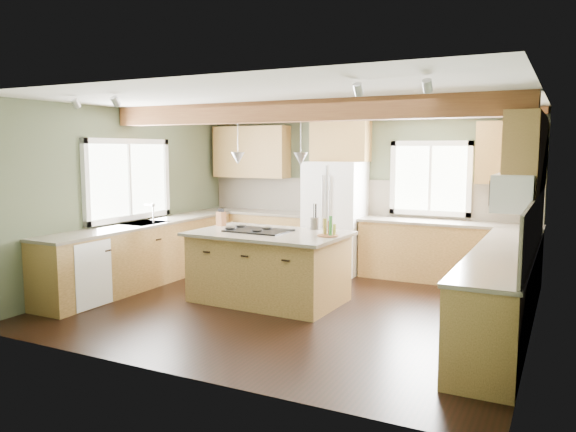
% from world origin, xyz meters
% --- Properties ---
extents(floor, '(5.60, 5.60, 0.00)m').
position_xyz_m(floor, '(0.00, 0.00, 0.00)').
color(floor, black).
rests_on(floor, ground).
extents(ceiling, '(5.60, 5.60, 0.00)m').
position_xyz_m(ceiling, '(0.00, 0.00, 2.60)').
color(ceiling, silver).
rests_on(ceiling, wall_back).
extents(wall_back, '(5.60, 0.00, 5.60)m').
position_xyz_m(wall_back, '(0.00, 2.50, 1.30)').
color(wall_back, '#4A543B').
rests_on(wall_back, ground).
extents(wall_left, '(0.00, 5.00, 5.00)m').
position_xyz_m(wall_left, '(-2.80, 0.00, 1.30)').
color(wall_left, '#4A543B').
rests_on(wall_left, ground).
extents(wall_right, '(0.00, 5.00, 5.00)m').
position_xyz_m(wall_right, '(2.80, 0.00, 1.30)').
color(wall_right, '#4A543B').
rests_on(wall_right, ground).
extents(ceiling_beam, '(5.55, 0.26, 0.26)m').
position_xyz_m(ceiling_beam, '(0.00, 0.05, 2.47)').
color(ceiling_beam, brown).
rests_on(ceiling_beam, ceiling).
extents(soffit_trim, '(5.55, 0.20, 0.10)m').
position_xyz_m(soffit_trim, '(0.00, 2.40, 2.54)').
color(soffit_trim, brown).
rests_on(soffit_trim, ceiling).
extents(backsplash_back, '(5.58, 0.03, 0.58)m').
position_xyz_m(backsplash_back, '(0.00, 2.48, 1.21)').
color(backsplash_back, brown).
rests_on(backsplash_back, wall_back).
extents(backsplash_right, '(0.03, 3.70, 0.58)m').
position_xyz_m(backsplash_right, '(2.78, 0.05, 1.21)').
color(backsplash_right, brown).
rests_on(backsplash_right, wall_right).
extents(base_cab_back_left, '(2.02, 0.60, 0.88)m').
position_xyz_m(base_cab_back_left, '(-1.79, 2.20, 0.44)').
color(base_cab_back_left, brown).
rests_on(base_cab_back_left, floor).
extents(counter_back_left, '(2.06, 0.64, 0.04)m').
position_xyz_m(counter_back_left, '(-1.79, 2.20, 0.90)').
color(counter_back_left, '#4D4438').
rests_on(counter_back_left, base_cab_back_left).
extents(base_cab_back_right, '(2.62, 0.60, 0.88)m').
position_xyz_m(base_cab_back_right, '(1.49, 2.20, 0.44)').
color(base_cab_back_right, brown).
rests_on(base_cab_back_right, floor).
extents(counter_back_right, '(2.66, 0.64, 0.04)m').
position_xyz_m(counter_back_right, '(1.49, 2.20, 0.90)').
color(counter_back_right, '#4D4438').
rests_on(counter_back_right, base_cab_back_right).
extents(base_cab_left, '(0.60, 3.70, 0.88)m').
position_xyz_m(base_cab_left, '(-2.50, 0.05, 0.44)').
color(base_cab_left, brown).
rests_on(base_cab_left, floor).
extents(counter_left, '(0.64, 3.74, 0.04)m').
position_xyz_m(counter_left, '(-2.50, 0.05, 0.90)').
color(counter_left, '#4D4438').
rests_on(counter_left, base_cab_left).
extents(base_cab_right, '(0.60, 3.70, 0.88)m').
position_xyz_m(base_cab_right, '(2.50, 0.05, 0.44)').
color(base_cab_right, brown).
rests_on(base_cab_right, floor).
extents(counter_right, '(0.64, 3.74, 0.04)m').
position_xyz_m(counter_right, '(2.50, 0.05, 0.90)').
color(counter_right, '#4D4438').
rests_on(counter_right, base_cab_right).
extents(upper_cab_back_left, '(1.40, 0.35, 0.90)m').
position_xyz_m(upper_cab_back_left, '(-1.99, 2.33, 1.95)').
color(upper_cab_back_left, brown).
rests_on(upper_cab_back_left, wall_back).
extents(upper_cab_over_fridge, '(0.96, 0.35, 0.70)m').
position_xyz_m(upper_cab_over_fridge, '(-0.30, 2.33, 2.15)').
color(upper_cab_over_fridge, brown).
rests_on(upper_cab_over_fridge, wall_back).
extents(upper_cab_right, '(0.35, 2.20, 0.90)m').
position_xyz_m(upper_cab_right, '(2.62, 0.90, 1.95)').
color(upper_cab_right, brown).
rests_on(upper_cab_right, wall_right).
extents(upper_cab_back_corner, '(0.90, 0.35, 0.90)m').
position_xyz_m(upper_cab_back_corner, '(2.30, 2.33, 1.95)').
color(upper_cab_back_corner, brown).
rests_on(upper_cab_back_corner, wall_back).
extents(window_left, '(0.04, 1.60, 1.05)m').
position_xyz_m(window_left, '(-2.78, 0.05, 1.55)').
color(window_left, white).
rests_on(window_left, wall_left).
extents(window_back, '(1.10, 0.04, 1.00)m').
position_xyz_m(window_back, '(1.15, 2.48, 1.55)').
color(window_back, white).
rests_on(window_back, wall_back).
extents(sink, '(0.50, 0.65, 0.03)m').
position_xyz_m(sink, '(-2.50, 0.05, 0.91)').
color(sink, '#262628').
rests_on(sink, counter_left).
extents(faucet, '(0.02, 0.02, 0.28)m').
position_xyz_m(faucet, '(-2.32, 0.05, 1.05)').
color(faucet, '#B2B2B7').
rests_on(faucet, sink).
extents(dishwasher, '(0.60, 0.60, 0.84)m').
position_xyz_m(dishwasher, '(-2.49, -1.25, 0.43)').
color(dishwasher, white).
rests_on(dishwasher, floor).
extents(oven, '(0.60, 0.72, 0.84)m').
position_xyz_m(oven, '(2.49, -1.25, 0.43)').
color(oven, white).
rests_on(oven, floor).
extents(microwave, '(0.40, 0.70, 0.38)m').
position_xyz_m(microwave, '(2.58, -0.05, 1.55)').
color(microwave, white).
rests_on(microwave, wall_right).
extents(pendant_left, '(0.18, 0.18, 0.16)m').
position_xyz_m(pendant_left, '(-0.87, 0.07, 1.88)').
color(pendant_left, '#B2B2B7').
rests_on(pendant_left, ceiling).
extents(pendant_right, '(0.18, 0.18, 0.16)m').
position_xyz_m(pendant_right, '(0.07, 0.03, 1.88)').
color(pendant_right, '#B2B2B7').
rests_on(pendant_right, ceiling).
extents(refrigerator, '(0.90, 0.74, 1.80)m').
position_xyz_m(refrigerator, '(-0.30, 2.12, 0.90)').
color(refrigerator, white).
rests_on(refrigerator, floor).
extents(island, '(1.92, 1.21, 0.88)m').
position_xyz_m(island, '(-0.40, 0.05, 0.44)').
color(island, brown).
rests_on(island, floor).
extents(island_top, '(2.05, 1.34, 0.04)m').
position_xyz_m(island_top, '(-0.40, 0.05, 0.90)').
color(island_top, '#4D4438').
rests_on(island_top, island).
extents(cooktop, '(0.83, 0.57, 0.02)m').
position_xyz_m(cooktop, '(-0.56, 0.05, 0.93)').
color(cooktop, black).
rests_on(cooktop, island_top).
extents(knife_block, '(0.14, 0.12, 0.20)m').
position_xyz_m(knife_block, '(-1.29, 0.28, 1.02)').
color(knife_block, brown).
rests_on(knife_block, island_top).
extents(utensil_crock, '(0.15, 0.15, 0.16)m').
position_xyz_m(utensil_crock, '(0.03, 0.56, 1.00)').
color(utensil_crock, '#3A352F').
rests_on(utensil_crock, island_top).
extents(bottle_tray, '(0.31, 0.31, 0.24)m').
position_xyz_m(bottle_tray, '(0.42, 0.09, 1.04)').
color(bottle_tray, brown).
rests_on(bottle_tray, island_top).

